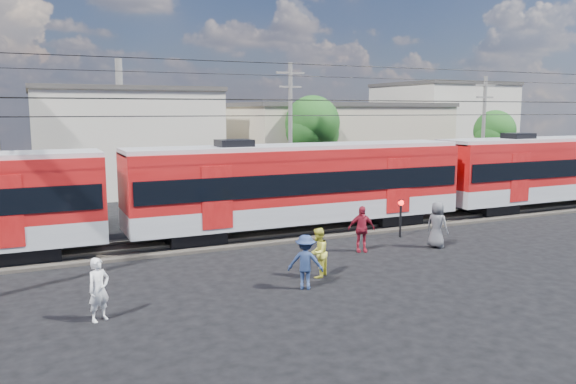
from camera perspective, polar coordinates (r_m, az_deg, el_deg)
name	(u,v)px	position (r m, az deg, el deg)	size (l,w,h in m)	color
ground	(317,292)	(18.21, 2.97, -10.09)	(120.00, 120.00, 0.00)	black
track_bed	(234,238)	(25.29, -5.47, -4.72)	(70.00, 3.40, 0.12)	#2D2823
rail_near	(240,239)	(24.58, -4.90, -4.81)	(70.00, 0.12, 0.12)	#59544C
rail_far	(229,232)	(25.96, -6.02, -4.11)	(70.00, 0.12, 0.12)	#59544C
commuter_train	(304,182)	(26.19, 1.64, 0.98)	(50.30, 3.08, 4.17)	black
catenary	(12,127)	(23.32, -26.28, 5.96)	(70.00, 9.30, 7.52)	black
building_midwest	(122,139)	(42.78, -16.54, 5.17)	(12.24, 12.24, 7.30)	#B9B2A1
building_mideast	(334,143)	(45.13, 4.68, 5.00)	(16.32, 10.20, 6.30)	#B6A98B
building_east	(441,127)	(56.35, 15.25, 6.41)	(10.20, 10.20, 8.30)	#B9B2A1
utility_pole_mid	(290,131)	(33.41, 0.24, 6.24)	(1.80, 0.24, 8.50)	slate
utility_pole_east	(483,132)	(40.57, 19.21, 5.78)	(1.80, 0.24, 8.00)	slate
tree_near	(314,127)	(37.58, 2.68, 6.65)	(3.82, 3.64, 6.72)	#382619
tree_far	(495,133)	(45.72, 20.32, 5.60)	(3.36, 3.12, 5.76)	#382619
pedestrian_a	(99,289)	(16.42, -18.67, -9.36)	(0.65, 0.42, 1.77)	white
pedestrian_b	(318,253)	(19.53, 3.08, -6.17)	(0.84, 0.66, 1.73)	#E3DE47
pedestrian_c	(305,262)	(18.24, 1.78, -7.12)	(1.15, 0.66, 1.78)	navy
pedestrian_d	(361,229)	(23.11, 7.46, -3.74)	(1.11, 0.46, 1.89)	maroon
pedestrian_e	(437,225)	(24.40, 14.91, -3.25)	(0.95, 0.62, 1.95)	#525257
car_silver	(514,183)	(42.07, 21.97, 0.85)	(1.70, 4.22, 1.44)	#BABCC2
crossing_signal	(401,211)	(25.95, 11.38, -1.91)	(0.25, 0.25, 1.75)	black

